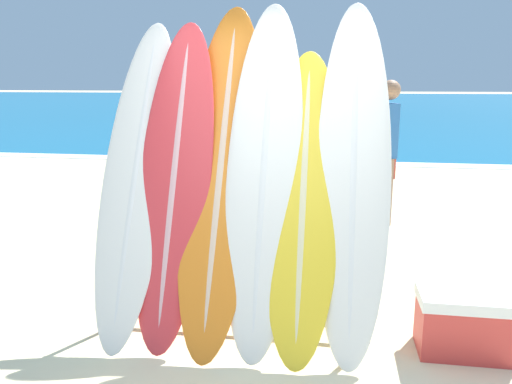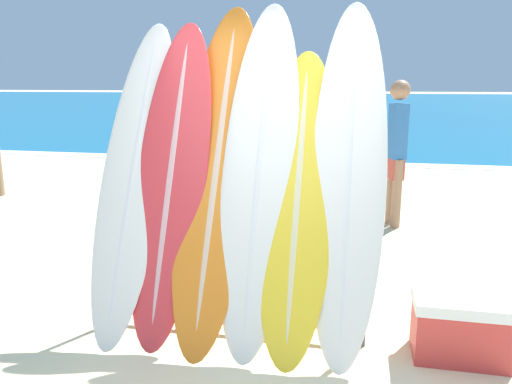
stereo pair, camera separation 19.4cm
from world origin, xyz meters
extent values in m
cube|color=#146693|center=(0.00, 38.22, 0.00)|extent=(120.00, 60.00, 0.00)
cube|color=white|center=(0.00, 8.52, 0.01)|extent=(120.00, 0.60, 0.01)
cylinder|color=#47474C|center=(-1.22, 0.72, 0.43)|extent=(0.04, 0.04, 0.86)
cylinder|color=#47474C|center=(0.62, 0.72, 0.43)|extent=(0.04, 0.04, 0.86)
cylinder|color=#47474C|center=(-0.30, 0.72, 0.83)|extent=(1.87, 0.04, 0.04)
cylinder|color=#47474C|center=(-0.30, 0.72, 0.12)|extent=(1.87, 0.04, 0.04)
ellipsoid|color=silver|center=(-1.07, 0.84, 1.13)|extent=(0.50, 1.24, 2.26)
ellipsoid|color=silver|center=(-1.07, 0.84, 1.13)|extent=(0.09, 1.20, 2.17)
ellipsoid|color=red|center=(-0.78, 0.82, 1.12)|extent=(0.53, 1.10, 2.25)
ellipsoid|color=#D59E9F|center=(-0.78, 0.82, 1.12)|extent=(0.10, 1.06, 2.16)
ellipsoid|color=orange|center=(-0.45, 0.88, 1.19)|extent=(0.56, 1.35, 2.38)
ellipsoid|color=beige|center=(-0.45, 0.88, 1.19)|extent=(0.10, 1.30, 2.29)
ellipsoid|color=silver|center=(-0.14, 0.85, 1.19)|extent=(0.53, 1.21, 2.38)
ellipsoid|color=silver|center=(-0.14, 0.85, 1.19)|extent=(0.10, 1.17, 2.29)
ellipsoid|color=yellow|center=(0.14, 0.77, 1.01)|extent=(0.52, 1.11, 2.03)
ellipsoid|color=beige|center=(0.14, 0.77, 1.01)|extent=(0.09, 1.08, 1.95)
ellipsoid|color=silver|center=(0.47, 0.85, 1.18)|extent=(0.51, 1.15, 2.37)
ellipsoid|color=silver|center=(0.47, 0.85, 1.18)|extent=(0.09, 1.11, 2.28)
cylinder|color=#A87A5B|center=(0.97, 3.90, 0.43)|extent=(0.12, 0.12, 0.86)
cylinder|color=#A87A5B|center=(1.02, 3.72, 0.43)|extent=(0.12, 0.12, 0.86)
cube|color=#CC4C3D|center=(1.00, 3.81, 0.73)|extent=(0.21, 0.27, 0.26)
cube|color=#3370BC|center=(1.00, 3.81, 1.19)|extent=(0.23, 0.30, 0.67)
sphere|color=#A87A5B|center=(1.00, 3.81, 1.68)|extent=(0.24, 0.24, 0.24)
cylinder|color=#A87A5B|center=(-0.74, 5.75, 0.37)|extent=(0.10, 0.10, 0.75)
cylinder|color=#A87A5B|center=(-0.63, 5.63, 0.37)|extent=(0.10, 0.10, 0.75)
cube|color=#385693|center=(-0.68, 5.69, 0.63)|extent=(0.24, 0.24, 0.22)
cube|color=#DB3842|center=(-0.68, 5.69, 1.04)|extent=(0.26, 0.26, 0.58)
sphere|color=#A87A5B|center=(-0.68, 5.69, 1.47)|extent=(0.21, 0.21, 0.21)
cube|color=red|center=(1.24, 0.69, 0.17)|extent=(0.59, 0.34, 0.35)
cube|color=white|center=(1.24, 0.69, 0.39)|extent=(0.61, 0.36, 0.08)
camera|label=1|loc=(0.34, -2.54, 1.80)|focal=35.00mm
camera|label=2|loc=(0.53, -2.51, 1.80)|focal=35.00mm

